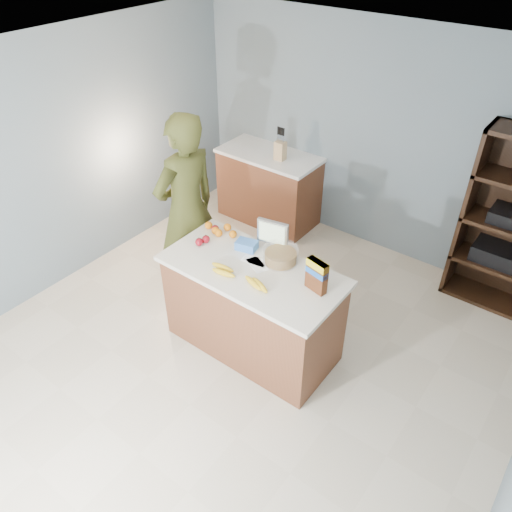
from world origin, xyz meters
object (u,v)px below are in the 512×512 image
Objects in this scene: counter_peninsula at (253,312)px; person at (187,210)px; cereal_box at (317,274)px; tv at (273,234)px.

person is at bearing 164.30° from counter_peninsula.
person is at bearing 172.82° from cereal_box.
cereal_box reaches higher than counter_peninsula.
cereal_box is at bearing 90.21° from person.
counter_peninsula is 5.53× the size of tv.
tv reaches higher than counter_peninsula.
tv is at bearing 100.10° from person.
cereal_box is (1.57, -0.20, 0.10)m from person.
person reaches higher than cereal_box.
counter_peninsula is 0.72m from tv.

